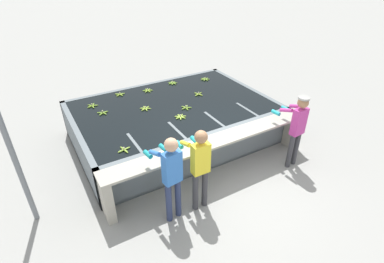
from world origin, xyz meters
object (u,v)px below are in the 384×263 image
at_px(worker_2, 297,125).
at_px(banana_bunch_floating_10, 92,106).
at_px(banana_bunch_floating_2, 198,94).
at_px(banana_bunch_floating_7, 120,94).
at_px(banana_bunch_floating_3, 173,83).
at_px(banana_bunch_floating_6, 145,108).
at_px(banana_bunch_floating_1, 205,79).
at_px(banana_bunch_floating_8, 186,108).
at_px(banana_bunch_floating_9, 180,117).
at_px(knife_0, 200,145).
at_px(banana_bunch_floating_4, 124,150).
at_px(knife_1, 295,115).
at_px(banana_bunch_floating_5, 103,113).
at_px(banana_bunch_floating_0, 148,90).
at_px(worker_1, 200,163).
at_px(support_post_left, 10,146).
at_px(worker_0, 171,172).

relative_size(worker_2, banana_bunch_floating_10, 6.15).
relative_size(banana_bunch_floating_2, banana_bunch_floating_7, 0.99).
distance_m(banana_bunch_floating_3, banana_bunch_floating_6, 1.70).
distance_m(banana_bunch_floating_1, banana_bunch_floating_8, 1.94).
xyz_separation_m(worker_2, banana_bunch_floating_2, (-0.88, 2.58, -0.09)).
distance_m(banana_bunch_floating_2, banana_bunch_floating_9, 1.33).
bearing_deg(banana_bunch_floating_2, banana_bunch_floating_3, 102.98).
xyz_separation_m(banana_bunch_floating_9, knife_0, (-0.23, -1.22, -0.01)).
bearing_deg(knife_0, banana_bunch_floating_8, 70.00).
bearing_deg(banana_bunch_floating_10, banana_bunch_floating_1, 1.36).
bearing_deg(banana_bunch_floating_4, banana_bunch_floating_8, 26.53).
bearing_deg(knife_1, banana_bunch_floating_10, 143.76).
bearing_deg(banana_bunch_floating_6, banana_bunch_floating_3, 40.03).
bearing_deg(banana_bunch_floating_7, banana_bunch_floating_5, -130.60).
xyz_separation_m(banana_bunch_floating_1, banana_bunch_floating_10, (-3.34, -0.08, 0.00)).
bearing_deg(banana_bunch_floating_1, banana_bunch_floating_4, -145.31).
xyz_separation_m(banana_bunch_floating_4, banana_bunch_floating_8, (1.90, 0.95, -0.00)).
distance_m(banana_bunch_floating_0, banana_bunch_floating_3, 0.84).
relative_size(worker_1, banana_bunch_floating_2, 6.20).
bearing_deg(banana_bunch_floating_10, knife_0, -64.01).
bearing_deg(banana_bunch_floating_7, knife_1, -45.71).
bearing_deg(worker_1, banana_bunch_floating_8, 66.48).
height_order(worker_1, banana_bunch_floating_4, worker_1).
xyz_separation_m(knife_0, knife_1, (2.55, -0.06, 0.00)).
bearing_deg(worker_2, banana_bunch_floating_2, 108.79).
xyz_separation_m(banana_bunch_floating_6, support_post_left, (-2.80, -1.34, 0.65)).
relative_size(knife_0, knife_1, 1.30).
bearing_deg(banana_bunch_floating_1, worker_0, -129.89).
bearing_deg(support_post_left, worker_1, -24.34).
bearing_deg(banana_bunch_floating_1, banana_bunch_floating_10, -178.64).
distance_m(worker_2, banana_bunch_floating_2, 2.73).
xyz_separation_m(worker_2, banana_bunch_floating_8, (-1.56, 2.06, -0.09)).
bearing_deg(banana_bunch_floating_2, worker_1, -121.16).
relative_size(banana_bunch_floating_2, banana_bunch_floating_4, 0.98).
bearing_deg(support_post_left, banana_bunch_floating_6, 25.56).
distance_m(worker_2, banana_bunch_floating_0, 4.00).
relative_size(worker_0, banana_bunch_floating_9, 6.14).
bearing_deg(worker_0, worker_1, -1.15).
distance_m(banana_bunch_floating_4, knife_1, 3.94).
bearing_deg(banana_bunch_floating_2, banana_bunch_floating_0, 139.55).
bearing_deg(banana_bunch_floating_4, banana_bunch_floating_1, 34.69).
bearing_deg(knife_1, banana_bunch_floating_8, 140.83).
height_order(banana_bunch_floating_5, banana_bunch_floating_10, same).
relative_size(worker_1, banana_bunch_floating_10, 6.13).
xyz_separation_m(banana_bunch_floating_7, knife_0, (0.56, -3.13, -0.01)).
distance_m(worker_2, banana_bunch_floating_1, 3.40).
distance_m(banana_bunch_floating_3, banana_bunch_floating_10, 2.40).
xyz_separation_m(worker_1, banana_bunch_floating_5, (-0.90, 2.88, -0.07)).
xyz_separation_m(banana_bunch_floating_5, banana_bunch_floating_10, (-0.12, 0.49, 0.00)).
bearing_deg(banana_bunch_floating_1, banana_bunch_floating_3, 167.00).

